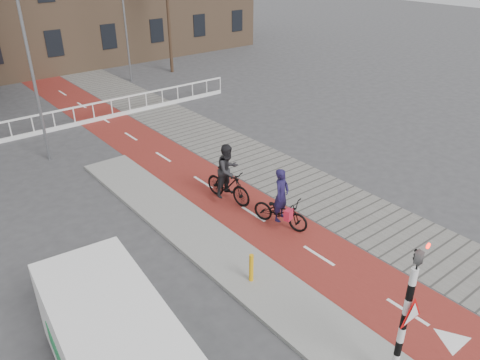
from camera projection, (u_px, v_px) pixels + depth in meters
ground at (337, 317)px, 11.57m from camera, size 120.00×120.00×0.00m
bike_lane at (176, 165)px, 19.34m from camera, size 2.50×60.00×0.01m
sidewalk at (229, 148)px, 20.90m from camera, size 3.00×60.00×0.01m
curb_island at (219, 250)px, 13.93m from camera, size 1.80×16.00×0.12m
traffic_signal at (407, 312)px, 8.92m from camera, size 0.80×0.80×3.68m
bollard at (251, 268)px, 12.44m from camera, size 0.12×0.12×0.83m
cyclist_near at (281, 207)px, 14.95m from camera, size 1.25×2.06×2.02m
cyclist_far at (228, 178)px, 16.30m from camera, size 1.03×2.09×2.15m
van at (118, 355)px, 9.10m from camera, size 2.42×5.09×2.12m
tree_right at (168, 10)px, 31.02m from camera, size 0.21×0.21×8.25m
streetlight_near at (29, 58)px, 17.86m from camera, size 0.12×0.12×8.54m
streetlight_right at (124, 14)px, 28.83m from camera, size 0.12×0.12×8.43m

